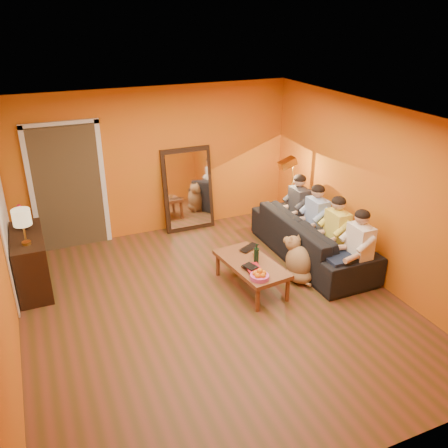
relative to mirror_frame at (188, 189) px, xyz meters
name	(u,v)px	position (x,y,z in m)	size (l,w,h in m)	color
room_shell	(204,212)	(-0.55, -2.26, 0.54)	(5.00, 5.50, 2.60)	brown
white_accent	(1,203)	(-3.04, -0.88, 0.54)	(0.02, 1.90, 2.58)	white
doorway_recess	(68,186)	(-2.05, 0.20, 0.29)	(1.06, 0.30, 2.10)	#3F2D19
door_jamb_left	(32,193)	(-2.62, 0.08, 0.29)	(0.08, 0.06, 2.20)	white
door_jamb_right	(103,184)	(-1.48, 0.08, 0.29)	(0.08, 0.06, 2.20)	white
door_header	(59,124)	(-2.05, 0.08, 1.36)	(1.22, 0.06, 0.08)	white
mirror_frame	(188,189)	(0.00, 0.00, 0.00)	(0.92, 0.06, 1.52)	black
mirror_glass	(189,190)	(0.00, -0.04, 0.00)	(0.78, 0.02, 1.36)	white
sideboard	(31,262)	(-2.79, -1.08, -0.34)	(0.44, 1.18, 0.85)	black
table_lamp	(23,227)	(-2.79, -1.38, 0.34)	(0.24, 0.24, 0.51)	beige
sofa	(312,238)	(1.45, -1.91, -0.40)	(0.97, 2.47, 0.72)	black
coffee_table	(251,275)	(0.14, -2.35, -0.55)	(0.62, 1.22, 0.42)	brown
floor_lamp	(291,198)	(1.55, -1.05, -0.04)	(0.30, 0.24, 1.44)	gold
dog	(299,259)	(0.89, -2.42, -0.41)	(0.38, 0.60, 0.70)	#9E6647
person_far_left	(359,249)	(1.58, -2.91, -0.15)	(0.70, 0.44, 1.22)	white
person_mid_left	(336,234)	(1.58, -2.36, -0.15)	(0.70, 0.44, 1.22)	#E9DA4D
person_mid_right	(316,220)	(1.58, -1.81, -0.15)	(0.70, 0.44, 1.22)	#94B0E5
person_far_right	(299,208)	(1.58, -1.26, -0.15)	(0.70, 0.44, 1.22)	#343439
fruit_bowl	(260,274)	(0.04, -2.80, -0.26)	(0.26, 0.26, 0.16)	#D14A9A
wine_bottle	(256,254)	(0.19, -2.40, -0.18)	(0.07, 0.07, 0.31)	black
tumbler	(255,255)	(0.26, -2.23, -0.30)	(0.09, 0.09, 0.09)	#B27F3F
laptop	(252,249)	(0.32, -2.00, -0.33)	(0.35, 0.22, 0.03)	black
book_lower	(246,271)	(-0.04, -2.55, -0.33)	(0.20, 0.27, 0.03)	black
book_mid	(247,269)	(-0.03, -2.54, -0.30)	(0.20, 0.27, 0.02)	red
book_upper	(247,268)	(-0.04, -2.56, -0.29)	(0.15, 0.20, 0.02)	black
vase	(24,222)	(-2.79, -0.83, 0.19)	(0.19, 0.19, 0.20)	black
flowers	(21,208)	(-2.79, -0.83, 0.41)	(0.17, 0.17, 0.39)	red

